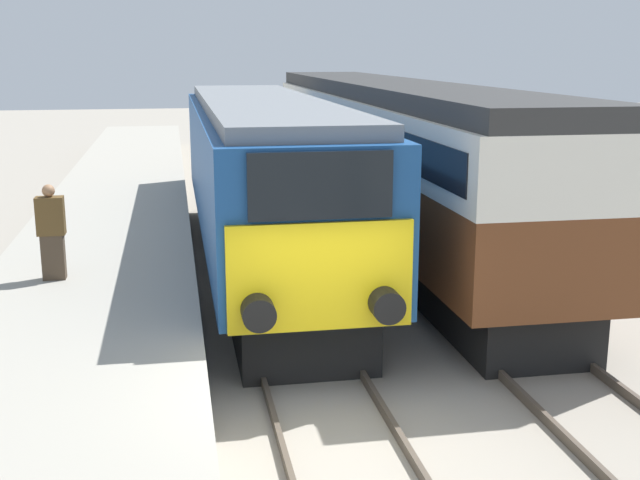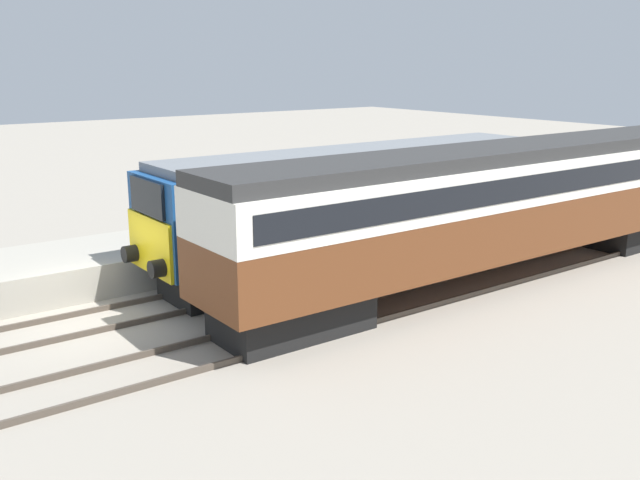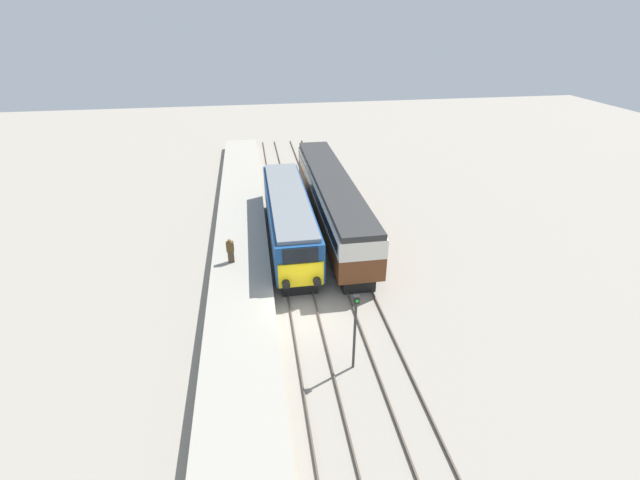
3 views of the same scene
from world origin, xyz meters
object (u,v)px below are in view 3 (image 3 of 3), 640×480
(passenger_carriage, at_px, (332,197))
(person_on_platform, at_px, (230,251))
(signal_post, at_px, (355,326))
(locomotive, at_px, (289,217))

(passenger_carriage, bearing_deg, person_on_platform, -141.29)
(person_on_platform, bearing_deg, passenger_carriage, 38.71)
(signal_post, bearing_deg, person_on_platform, 122.44)
(person_on_platform, bearing_deg, locomotive, 42.13)
(locomotive, bearing_deg, signal_post, -82.07)
(signal_post, bearing_deg, locomotive, 97.93)
(person_on_platform, distance_m, signal_post, 10.36)
(person_on_platform, bearing_deg, signal_post, -57.56)
(locomotive, relative_size, person_on_platform, 8.90)
(locomotive, distance_m, person_on_platform, 5.20)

